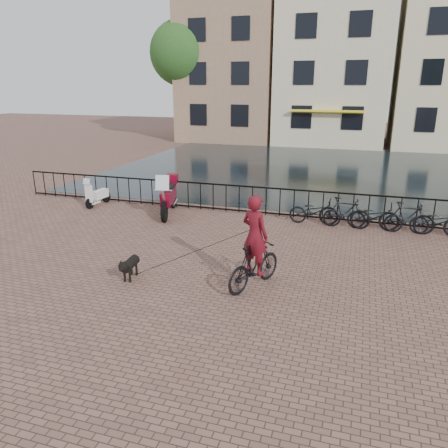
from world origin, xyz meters
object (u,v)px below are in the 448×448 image
(motorcycle, at_px, (168,192))
(scooter, at_px, (97,190))
(dog, at_px, (130,267))
(cyclist, at_px, (255,248))

(motorcycle, height_order, scooter, motorcycle)
(dog, xyz_separation_m, scooter, (-4.49, 5.56, 0.30))
(cyclist, xyz_separation_m, motorcycle, (-4.34, 4.82, -0.14))
(motorcycle, relative_size, scooter, 1.83)
(dog, relative_size, scooter, 0.69)
(cyclist, bearing_deg, motorcycle, -23.25)
(cyclist, bearing_deg, dog, 33.14)
(motorcycle, bearing_deg, cyclist, -62.78)
(dog, bearing_deg, cyclist, 2.67)
(motorcycle, bearing_deg, scooter, 159.70)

